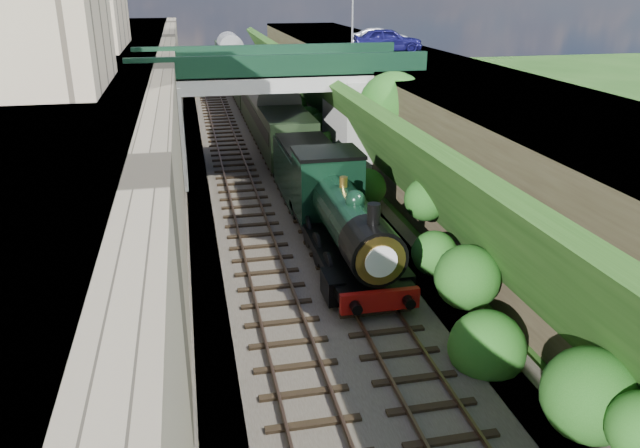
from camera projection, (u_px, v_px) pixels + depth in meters
The scene contains 19 objects.
ground at pixel (397, 438), 15.74m from camera, with size 160.00×160.00×0.00m, color #1E4714.
trackbed at pixel (279, 192), 33.94m from camera, with size 10.00×90.00×0.20m, color #473F38.
retaining_wall at pixel (170, 136), 31.63m from camera, with size 1.00×90.00×7.00m, color #756B56.
street_plateau_left at pixel (98, 139), 30.95m from camera, with size 6.00×90.00×7.00m, color #262628.
street_plateau_right at pixel (446, 129), 34.70m from camera, with size 8.00×90.00×6.25m, color #262628.
embankment_slope at pixel (377, 153), 32.10m from camera, with size 4.85×90.00×6.52m.
track_left at pixel (242, 192), 33.49m from camera, with size 2.50×90.00×0.20m.
track_right at pixel (300, 188), 34.12m from camera, with size 2.50×90.00×0.20m.
road_bridge at pixel (283, 105), 36.33m from camera, with size 16.00×6.40×7.25m.
building_near at pixel (47, 33), 23.40m from camera, with size 4.00×8.00×4.00m, color gray.
tree at pixel (394, 109), 32.18m from camera, with size 3.60×3.80×6.60m.
lamppost at pixel (353, 1), 42.24m from camera, with size 0.87×0.15×6.00m.
car_blue at pixel (388, 40), 42.95m from camera, with size 1.92×4.77×1.62m, color #151356.
car_silver at pixel (381, 38), 45.54m from camera, with size 1.48×4.24×1.40m, color silver.
locomotive at pixel (344, 222), 24.73m from camera, with size 3.10×10.22×3.83m.
tender at pixel (308, 176), 31.54m from camera, with size 2.70×6.00×3.05m.
coach_front at pixel (273, 118), 42.87m from camera, with size 2.90×18.00×3.70m.
coach_middle at pixel (246, 79), 60.01m from camera, with size 2.90×18.00×3.70m.
coach_rear at pixel (231, 58), 77.15m from camera, with size 2.90×18.00×3.70m.
Camera 1 is at (-4.56, -12.03, 10.75)m, focal length 35.00 mm.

